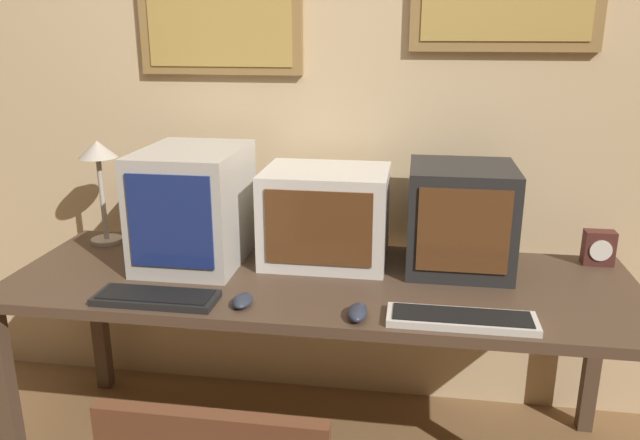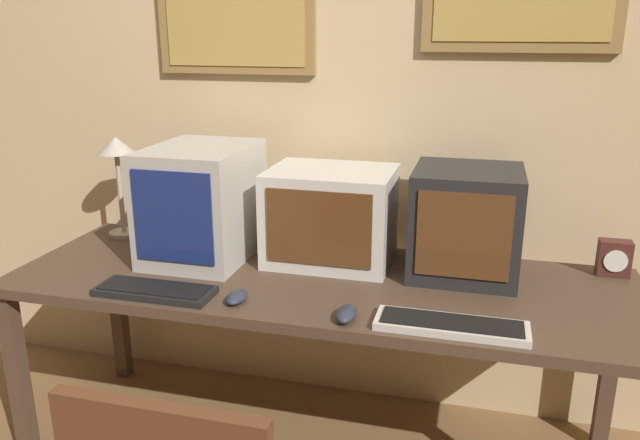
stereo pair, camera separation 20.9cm
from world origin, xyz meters
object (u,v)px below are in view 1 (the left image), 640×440
Objects in this scene: keyboard_side at (462,319)px; desk_clock at (599,248)px; monitor_left at (194,206)px; monitor_right at (460,218)px; keyboard_main at (156,298)px; desk_lamp at (99,165)px; monitor_center at (326,215)px; mouse_far_corner at (358,312)px; mouse_near_keyboard at (243,301)px.

desk_clock is at bearing 47.30° from keyboard_side.
monitor_left reaches higher than monitor_right.
monitor_right is at bearing 4.38° from monitor_left.
desk_lamp reaches higher than keyboard_main.
desk_lamp is at bearing 176.19° from monitor_center.
monitor_center is 0.52m from mouse_far_corner.
desk_lamp is (-1.88, -0.04, 0.25)m from desk_clock.
mouse_far_corner is (0.36, -0.03, 0.00)m from mouse_near_keyboard.
monitor_left is at bearing 127.27° from mouse_near_keyboard.
desk_lamp is at bearing 159.24° from keyboard_side.
monitor_right reaches higher than desk_clock.
mouse_near_keyboard is at bearing -114.12° from monitor_center.
mouse_near_keyboard is (-0.20, -0.44, -0.15)m from monitor_center.
desk_clock reaches higher than mouse_near_keyboard.
keyboard_main is 0.89× the size of keyboard_side.
monitor_right reaches higher than monitor_center.
mouse_far_corner reaches higher than keyboard_main.
keyboard_main is 0.94× the size of desk_lamp.
desk_lamp is (-1.38, 0.06, 0.13)m from monitor_right.
monitor_right is at bearing 56.13° from mouse_far_corner.
mouse_far_corner is at bearing -123.87° from monitor_right.
keyboard_side is at bearing -44.45° from monitor_center.
keyboard_side is 1.49m from desk_lamp.
monitor_right is 0.86× the size of keyboard_side.
mouse_near_keyboard is 0.26× the size of desk_lamp.
monitor_center reaches higher than keyboard_side.
keyboard_main is (-0.00, -0.37, -0.20)m from monitor_left.
desk_clock is at bearing 7.04° from monitor_left.
monitor_center is at bearing 9.35° from monitor_left.
keyboard_side is (0.94, -0.38, -0.20)m from monitor_left.
monitor_center is (0.47, 0.08, -0.04)m from monitor_left.
monitor_right is 0.82m from mouse_near_keyboard.
mouse_near_keyboard is 1.30m from desk_clock.
monitor_right is at bearing -2.69° from desk_lamp.
monitor_left reaches higher than desk_clock.
monitor_left is at bearing 148.14° from mouse_far_corner.
desk_clock reaches higher than mouse_far_corner.
desk_lamp reaches higher than mouse_near_keyboard.
keyboard_main is 3.68× the size of mouse_near_keyboard.
monitor_left is 1.03× the size of monitor_center.
monitor_right is 0.96× the size of keyboard_main.
keyboard_main is (-0.47, -0.45, -0.16)m from monitor_center.
monitor_center reaches higher than mouse_far_corner.
mouse_near_keyboard is at bearing 2.44° from keyboard_main.
monitor_center is 3.54× the size of desk_clock.
keyboard_side is 3.44× the size of desk_clock.
monitor_left is 0.95m from monitor_right.
monitor_left reaches higher than mouse_far_corner.
keyboard_main is 0.73m from desk_lamp.
desk_lamp reaches higher than monitor_right.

